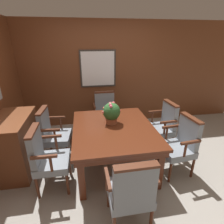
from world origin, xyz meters
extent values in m
plane|color=#A39E93|center=(0.00, 0.00, 0.00)|extent=(14.00, 14.00, 0.00)
cube|color=brown|center=(0.00, 1.88, 1.23)|extent=(7.20, 0.06, 2.45)
cube|color=white|center=(-0.12, 1.84, 1.39)|extent=(0.77, 0.01, 0.78)
cube|color=#38332D|center=(-0.12, 1.84, 1.80)|extent=(0.84, 0.02, 0.04)
cube|color=#38332D|center=(-0.12, 1.84, 0.98)|extent=(0.84, 0.02, 0.03)
cube|color=#38332D|center=(-0.52, 1.84, 1.39)|extent=(0.03, 0.02, 0.78)
cube|color=#38332D|center=(0.28, 1.84, 1.39)|extent=(0.04, 0.02, 0.78)
cube|color=#562614|center=(-0.59, -0.50, 0.34)|extent=(0.09, 0.09, 0.68)
cube|color=#562614|center=(0.50, -0.50, 0.34)|extent=(0.09, 0.09, 0.68)
cube|color=#562614|center=(-0.59, 0.81, 0.34)|extent=(0.09, 0.09, 0.68)
cube|color=#562614|center=(0.50, 0.81, 0.34)|extent=(0.09, 0.09, 0.68)
cube|color=#562614|center=(-0.04, 0.16, 0.63)|extent=(1.23, 1.46, 0.09)
cube|color=#562614|center=(-0.04, 0.16, 0.70)|extent=(1.29, 1.52, 0.04)
cylinder|color=#562B19|center=(0.68, 0.00, 0.18)|extent=(0.04, 0.04, 0.36)
cylinder|color=#562B19|center=(0.72, -0.41, 0.18)|extent=(0.04, 0.04, 0.36)
cylinder|color=#562B19|center=(1.08, 0.04, 0.18)|extent=(0.04, 0.04, 0.36)
cylinder|color=#562B19|center=(1.12, -0.38, 0.18)|extent=(0.04, 0.04, 0.36)
cube|color=gray|center=(0.90, -0.19, 0.41)|extent=(0.50, 0.52, 0.11)
cube|color=gray|center=(1.09, -0.17, 0.70)|extent=(0.12, 0.44, 0.46)
cube|color=#562B19|center=(1.09, -0.17, 0.94)|extent=(0.13, 0.44, 0.03)
cylinder|color=#562B19|center=(0.84, 0.05, 0.58)|extent=(0.04, 0.04, 0.23)
cube|color=#562B19|center=(0.91, 0.06, 0.69)|extent=(0.32, 0.07, 0.04)
cylinder|color=#562B19|center=(0.89, -0.44, 0.58)|extent=(0.04, 0.04, 0.23)
cube|color=#562B19|center=(0.96, -0.43, 0.69)|extent=(0.32, 0.07, 0.04)
cylinder|color=#562B19|center=(-0.79, -0.40, 0.18)|extent=(0.04, 0.04, 0.36)
cylinder|color=#562B19|center=(-0.78, 0.02, 0.18)|extent=(0.04, 0.04, 0.36)
cylinder|color=#562B19|center=(-1.18, -0.39, 0.18)|extent=(0.04, 0.04, 0.36)
cylinder|color=#562B19|center=(-1.18, 0.02, 0.18)|extent=(0.04, 0.04, 0.36)
cube|color=gray|center=(-0.98, -0.19, 0.41)|extent=(0.46, 0.48, 0.11)
cube|color=gray|center=(-1.17, -0.19, 0.70)|extent=(0.08, 0.44, 0.46)
cube|color=#562B19|center=(-1.17, -0.19, 0.94)|extent=(0.09, 0.44, 0.03)
cylinder|color=#562B19|center=(-0.95, -0.43, 0.58)|extent=(0.04, 0.04, 0.23)
cube|color=#562B19|center=(-1.02, -0.43, 0.69)|extent=(0.32, 0.04, 0.04)
cylinder|color=#562B19|center=(-0.95, 0.06, 0.58)|extent=(0.04, 0.04, 0.23)
cube|color=#562B19|center=(-1.02, 0.06, 0.69)|extent=(0.32, 0.04, 0.04)
cylinder|color=#562B19|center=(0.16, -0.69, 0.18)|extent=(0.04, 0.04, 0.36)
cylinder|color=#562B19|center=(-0.26, -0.69, 0.18)|extent=(0.04, 0.04, 0.36)
cylinder|color=#562B19|center=(0.16, -1.08, 0.18)|extent=(0.04, 0.04, 0.36)
cube|color=gray|center=(-0.05, -0.89, 0.41)|extent=(0.48, 0.46, 0.11)
cube|color=gray|center=(-0.05, -1.08, 0.70)|extent=(0.44, 0.08, 0.46)
cube|color=#562B19|center=(-0.05, -1.08, 0.94)|extent=(0.44, 0.09, 0.03)
cylinder|color=#562B19|center=(0.20, -0.85, 0.58)|extent=(0.04, 0.04, 0.23)
cube|color=#562B19|center=(0.20, -0.92, 0.69)|extent=(0.04, 0.32, 0.04)
cylinder|color=#562B19|center=(-0.30, -0.85, 0.58)|extent=(0.04, 0.04, 0.23)
cube|color=#562B19|center=(-0.30, -0.92, 0.69)|extent=(0.04, 0.32, 0.04)
cylinder|color=#562B19|center=(-0.23, 1.03, 0.18)|extent=(0.04, 0.04, 0.36)
cylinder|color=#562B19|center=(0.18, 1.04, 0.18)|extent=(0.04, 0.04, 0.36)
cylinder|color=#562B19|center=(-0.24, 1.43, 0.18)|extent=(0.04, 0.04, 0.36)
cylinder|color=#562B19|center=(0.18, 1.44, 0.18)|extent=(0.04, 0.04, 0.36)
cube|color=gray|center=(-0.03, 1.24, 0.41)|extent=(0.48, 0.47, 0.11)
cube|color=gray|center=(-0.03, 1.43, 0.70)|extent=(0.44, 0.09, 0.46)
cube|color=#562B19|center=(-0.03, 1.43, 0.94)|extent=(0.44, 0.10, 0.03)
cylinder|color=#562B19|center=(-0.27, 1.20, 0.58)|extent=(0.04, 0.04, 0.23)
cube|color=#562B19|center=(-0.27, 1.27, 0.69)|extent=(0.04, 0.32, 0.04)
cylinder|color=#562B19|center=(0.22, 1.21, 0.58)|extent=(0.04, 0.04, 0.23)
cube|color=#562B19|center=(0.22, 1.28, 0.69)|extent=(0.04, 0.32, 0.04)
cylinder|color=#562B19|center=(0.69, 0.67, 0.18)|extent=(0.04, 0.04, 0.36)
cylinder|color=#562B19|center=(0.72, 0.25, 0.18)|extent=(0.04, 0.04, 0.36)
cylinder|color=#562B19|center=(1.09, 0.70, 0.18)|extent=(0.04, 0.04, 0.36)
cylinder|color=#562B19|center=(1.12, 0.28, 0.18)|extent=(0.04, 0.04, 0.36)
cube|color=gray|center=(0.91, 0.48, 0.41)|extent=(0.49, 0.51, 0.11)
cube|color=gray|center=(1.09, 0.49, 0.70)|extent=(0.11, 0.44, 0.46)
cube|color=#562B19|center=(1.09, 0.49, 0.94)|extent=(0.12, 0.44, 0.03)
cylinder|color=#562B19|center=(0.85, 0.72, 0.58)|extent=(0.04, 0.04, 0.23)
cube|color=#562B19|center=(0.92, 0.72, 0.69)|extent=(0.32, 0.06, 0.04)
cylinder|color=#562B19|center=(0.89, 0.23, 0.58)|extent=(0.04, 0.04, 0.23)
cube|color=#562B19|center=(0.96, 0.23, 0.69)|extent=(0.32, 0.06, 0.04)
cylinder|color=#562B19|center=(-0.82, 0.29, 0.18)|extent=(0.04, 0.04, 0.36)
cylinder|color=#562B19|center=(-0.79, 0.70, 0.18)|extent=(0.04, 0.04, 0.36)
cylinder|color=#562B19|center=(-1.22, 0.32, 0.18)|extent=(0.04, 0.04, 0.36)
cylinder|color=#562B19|center=(-1.19, 0.74, 0.18)|extent=(0.04, 0.04, 0.36)
cube|color=gray|center=(-1.00, 0.51, 0.41)|extent=(0.50, 0.51, 0.11)
cube|color=gray|center=(-1.19, 0.53, 0.70)|extent=(0.12, 0.44, 0.46)
cube|color=#562B19|center=(-1.19, 0.53, 0.94)|extent=(0.13, 0.44, 0.03)
cylinder|color=#562B19|center=(-0.99, 0.26, 0.58)|extent=(0.04, 0.04, 0.23)
cube|color=#562B19|center=(-1.06, 0.27, 0.69)|extent=(0.32, 0.06, 0.04)
cylinder|color=#562B19|center=(-0.95, 0.75, 0.58)|extent=(0.04, 0.04, 0.23)
cube|color=#562B19|center=(-1.02, 0.76, 0.69)|extent=(0.32, 0.06, 0.04)
cylinder|color=#9E5638|center=(-0.05, 0.30, 0.77)|extent=(0.19, 0.19, 0.10)
cylinder|color=#9E5638|center=(-0.05, 0.30, 0.81)|extent=(0.20, 0.20, 0.02)
sphere|color=#2D602D|center=(-0.05, 0.30, 0.93)|extent=(0.29, 0.29, 0.29)
sphere|color=#DB6659|center=(-0.19, 0.28, 0.94)|extent=(0.05, 0.05, 0.05)
sphere|color=#E95371|center=(0.08, 0.32, 0.93)|extent=(0.05, 0.05, 0.05)
sphere|color=#DA5758|center=(-0.01, 0.38, 1.04)|extent=(0.04, 0.04, 0.04)
sphere|color=#ED6A59|center=(-0.18, 0.32, 0.99)|extent=(0.04, 0.04, 0.04)
sphere|color=#DB556D|center=(-0.07, 0.23, 1.05)|extent=(0.05, 0.05, 0.05)
sphere|color=#E4515C|center=(0.00, 0.38, 1.04)|extent=(0.05, 0.05, 0.05)
sphere|color=#ED586F|center=(-0.08, 0.26, 1.06)|extent=(0.05, 0.05, 0.05)
sphere|color=#DF666A|center=(-0.06, 0.39, 1.04)|extent=(0.06, 0.06, 0.06)
sphere|color=#EE6461|center=(-0.02, 0.34, 1.06)|extent=(0.06, 0.06, 0.06)
sphere|color=#D95468|center=(0.07, 0.36, 0.93)|extent=(0.04, 0.04, 0.04)
cube|color=brown|center=(-1.63, 0.31, 0.45)|extent=(0.52, 0.96, 0.91)
cube|color=brown|center=(-1.63, 0.31, 0.92)|extent=(0.54, 0.98, 0.02)
sphere|color=#4C422D|center=(-1.36, 0.31, 0.71)|extent=(0.03, 0.03, 0.03)
sphere|color=#4C422D|center=(-1.36, 0.10, 0.36)|extent=(0.03, 0.03, 0.03)
sphere|color=#4C422D|center=(-1.36, 0.53, 0.36)|extent=(0.03, 0.03, 0.03)
camera|label=1|loc=(-0.49, -2.32, 2.03)|focal=28.00mm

